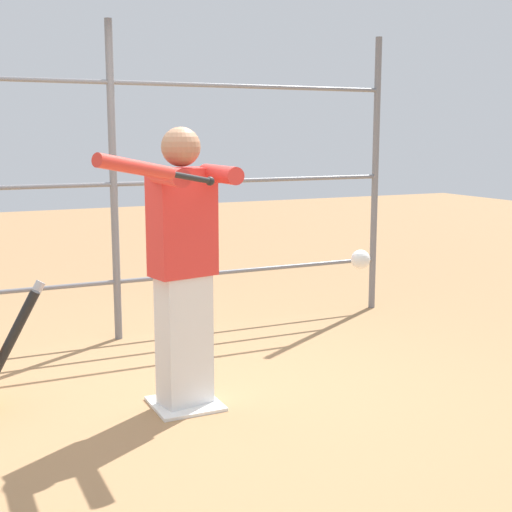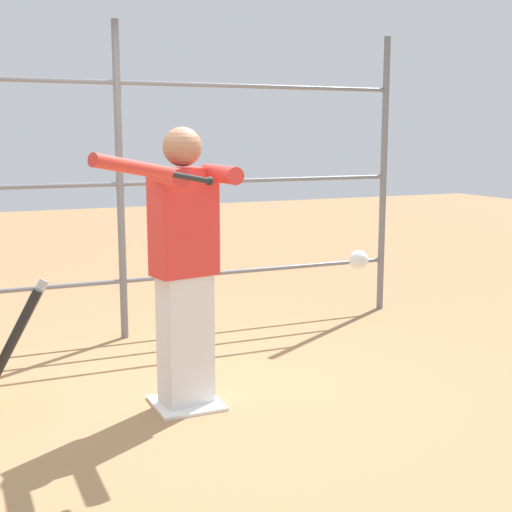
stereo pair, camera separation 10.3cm
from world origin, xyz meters
name	(u,v)px [view 1 (the left image)]	position (x,y,z in m)	size (l,w,h in m)	color
ground_plane	(185,405)	(0.00, 0.00, 0.00)	(24.00, 24.00, 0.00)	#9E754C
home_plate	(185,404)	(0.00, 0.00, 0.01)	(0.40, 0.40, 0.02)	white
fence_backstop	(114,184)	(0.00, -1.60, 1.25)	(4.98, 0.06, 2.50)	slate
batter	(184,260)	(0.00, 0.02, 0.91)	(0.43, 0.62, 1.68)	silver
baseball_bat_swinging	(146,169)	(0.42, 0.71, 1.48)	(0.73, 0.48, 0.19)	black
softball_in_flight	(361,259)	(-0.58, 1.01, 1.03)	(0.10, 0.10, 0.10)	white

